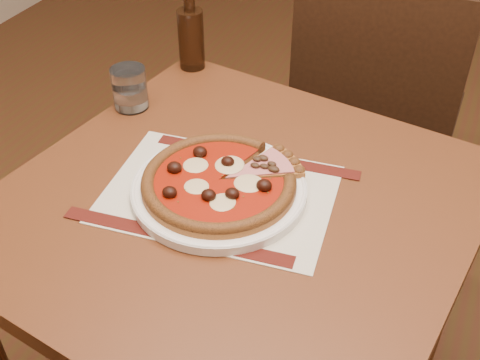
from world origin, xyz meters
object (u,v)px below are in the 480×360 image
chair_far (376,109)px  pizza (219,181)px  table (236,240)px  water_glass (130,88)px  bottle (191,36)px  plate (219,189)px

chair_far → pizza: bearing=79.8°
table → water_glass: water_glass is taller
table → pizza: 0.14m
water_glass → table: bearing=-30.3°
table → water_glass: bearing=149.7°
chair_far → water_glass: chair_far is taller
pizza → bottle: bottle is taller
chair_far → plate: chair_far is taller
chair_far → water_glass: 0.75m
table → bottle: (-0.29, 0.41, 0.18)m
bottle → table: bearing=-54.3°
table → pizza: bearing=177.6°
chair_far → plate: bearing=79.8°
plate → bottle: size_ratio=1.54×
table → plate: 0.12m
pizza → chair_far: bearing=79.5°
pizza → water_glass: size_ratio=3.02×
plate → bottle: bearing=122.6°
table → plate: size_ratio=2.90×
chair_far → water_glass: (-0.44, -0.55, 0.26)m
table → water_glass: size_ratio=10.00×
bottle → pizza: bearing=-57.4°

